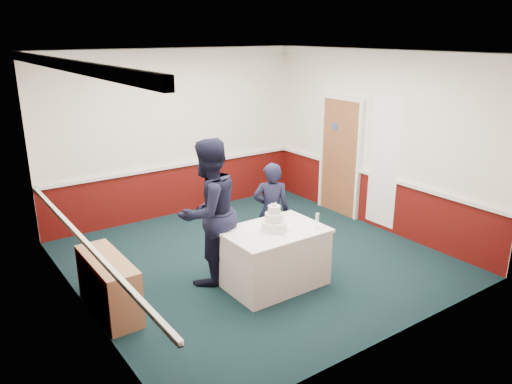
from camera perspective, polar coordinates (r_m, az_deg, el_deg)
ground at (r=7.56m, az=-0.05°, el=-7.69°), size 5.00×5.00×0.00m
room_shell at (r=7.48m, az=-2.28°, el=7.90°), size 5.00×5.00×3.00m
sideboard at (r=6.36m, az=-16.46°, el=-10.15°), size 0.41×1.20×0.70m
cake_table at (r=6.70m, az=2.03°, el=-7.40°), size 1.32×0.92×0.79m
wedding_cake at (r=6.50m, az=2.08°, el=-3.42°), size 0.35×0.35×0.36m
cake_knife at (r=6.38m, az=2.94°, el=-4.91°), size 0.04×0.22×0.00m
champagne_flute at (r=6.59m, az=7.03°, el=-2.99°), size 0.05×0.05×0.21m
person_man at (r=6.61m, az=-5.45°, el=-2.31°), size 1.11×0.95×1.98m
person_woman at (r=7.33m, az=1.75°, el=-2.23°), size 0.65×0.60×1.48m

